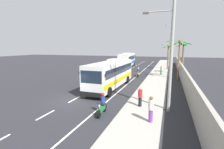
% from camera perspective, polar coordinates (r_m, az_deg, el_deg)
% --- Properties ---
extents(ground_plane, '(160.00, 160.00, 0.00)m').
position_cam_1_polar(ground_plane, '(16.96, -13.04, -8.43)').
color(ground_plane, '#28282D').
extents(sidewalk_kerb, '(3.20, 90.00, 0.14)m').
position_cam_1_polar(sidewalk_kerb, '(24.24, 14.10, -2.96)').
color(sidewalk_kerb, '#A8A399').
rests_on(sidewalk_kerb, ground).
extents(lane_markings, '(3.43, 71.00, 0.01)m').
position_cam_1_polar(lane_markings, '(29.57, 5.75, -0.67)').
color(lane_markings, white).
rests_on(lane_markings, ground).
extents(boundary_wall, '(0.24, 60.00, 2.35)m').
position_cam_1_polar(boundary_wall, '(27.98, 22.69, 0.51)').
color(boundary_wall, '#9E998E').
rests_on(boundary_wall, ground).
extents(coach_bus_foreground, '(3.05, 11.14, 3.57)m').
position_cam_1_polar(coach_bus_foreground, '(21.05, -0.23, 0.46)').
color(coach_bus_foreground, silver).
rests_on(coach_bus_foreground, ground).
extents(coach_bus_far_lane, '(3.76, 12.25, 3.70)m').
position_cam_1_polar(coach_bus_far_lane, '(43.69, 5.17, 5.09)').
color(coach_bus_far_lane, white).
rests_on(coach_bus_far_lane, ground).
extents(motorcycle_beside_bus, '(0.56, 1.96, 1.54)m').
position_cam_1_polar(motorcycle_beside_bus, '(29.71, 8.89, 0.54)').
color(motorcycle_beside_bus, black).
rests_on(motorcycle_beside_bus, ground).
extents(motorcycle_trailing, '(0.56, 1.96, 1.67)m').
position_cam_1_polar(motorcycle_trailing, '(13.01, -3.32, -10.57)').
color(motorcycle_trailing, black).
rests_on(motorcycle_trailing, ground).
extents(pedestrian_near_kerb, '(0.36, 0.36, 1.64)m').
position_cam_1_polar(pedestrian_near_kerb, '(32.04, 16.38, 1.57)').
color(pedestrian_near_kerb, '#2D7A47').
rests_on(pedestrian_near_kerb, sidewalk_kerb).
extents(pedestrian_midwalk, '(0.36, 0.36, 1.62)m').
position_cam_1_polar(pedestrian_midwalk, '(14.40, 9.54, -7.41)').
color(pedestrian_midwalk, black).
rests_on(pedestrian_midwalk, sidewalk_kerb).
extents(pedestrian_far_walk, '(0.36, 0.36, 1.78)m').
position_cam_1_polar(pedestrian_far_walk, '(11.60, 13.08, -11.20)').
color(pedestrian_far_walk, '#75388E').
rests_on(pedestrian_far_walk, sidewalk_kerb).
extents(utility_pole_nearest, '(3.31, 0.24, 10.45)m').
position_cam_1_polar(utility_pole_nearest, '(13.61, 19.47, 10.60)').
color(utility_pole_nearest, '#9E9E99').
rests_on(utility_pole_nearest, ground).
extents(utility_pole_mid, '(2.47, 0.24, 9.89)m').
position_cam_1_polar(utility_pole_mid, '(30.51, 19.33, 8.92)').
color(utility_pole_mid, '#9E9E99').
rests_on(utility_pole_mid, ground).
extents(utility_pole_far, '(3.09, 0.24, 8.02)m').
position_cam_1_polar(utility_pole_far, '(47.43, 18.84, 7.81)').
color(utility_pole_far, '#9E9E99').
rests_on(utility_pole_far, ground).
extents(utility_pole_distant, '(1.81, 0.24, 9.71)m').
position_cam_1_polar(utility_pole_distant, '(64.34, 19.11, 8.71)').
color(utility_pole_distant, '#9E9E99').
rests_on(utility_pole_distant, ground).
extents(palm_nearest, '(3.16, 3.24, 6.21)m').
position_cam_1_polar(palm_nearest, '(28.05, 21.93, 7.50)').
color(palm_nearest, brown).
rests_on(palm_nearest, ground).
extents(palm_second, '(3.28, 3.17, 7.42)m').
position_cam_1_polar(palm_second, '(51.57, 19.51, 8.90)').
color(palm_second, brown).
rests_on(palm_second, ground).
extents(palm_third, '(2.75, 2.67, 6.14)m').
position_cam_1_polar(palm_third, '(33.16, 23.06, 6.95)').
color(palm_third, brown).
rests_on(palm_third, ground).
extents(palm_fourth, '(2.73, 2.79, 5.67)m').
position_cam_1_polar(palm_fourth, '(39.98, 18.54, 7.62)').
color(palm_fourth, brown).
rests_on(palm_fourth, ground).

